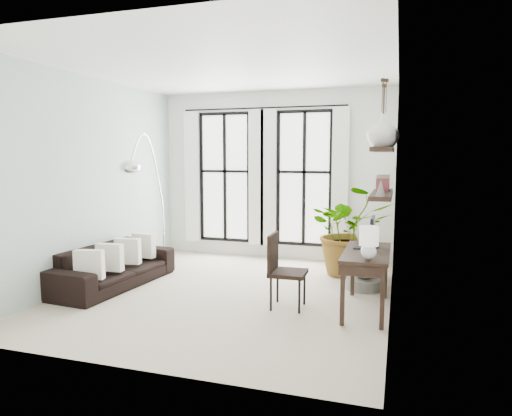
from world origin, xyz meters
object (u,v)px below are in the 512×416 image
at_px(sofa, 114,266).
at_px(arc_lamp, 147,165).
at_px(desk_chair, 281,266).
at_px(plant, 350,230).
at_px(buddha, 365,262).
at_px(desk, 366,256).

relative_size(sofa, arc_lamp, 0.90).
height_order(sofa, arc_lamp, arc_lamp).
xyz_separation_m(sofa, desk_chair, (2.68, -0.20, 0.24)).
bearing_deg(plant, desk_chair, -108.98).
height_order(arc_lamp, buddha, arc_lamp).
xyz_separation_m(plant, arc_lamp, (-3.26, -0.89, 1.08)).
bearing_deg(arc_lamp, sofa, -96.57).
height_order(desk_chair, arc_lamp, arc_lamp).
bearing_deg(buddha, desk, -85.36).
bearing_deg(sofa, desk, -86.36).
bearing_deg(buddha, desk_chair, -130.09).
xyz_separation_m(desk, buddha, (-0.08, 1.04, -0.32)).
bearing_deg(desk_chair, arc_lamp, 155.94).
bearing_deg(desk, plant, 101.87).
xyz_separation_m(sofa, arc_lamp, (0.10, 0.88, 1.52)).
bearing_deg(sofa, arc_lamp, -1.79).
bearing_deg(desk_chair, buddha, 48.51).
relative_size(desk, desk_chair, 1.36).
relative_size(sofa, desk_chair, 2.18).
distance_m(plant, buddha, 0.92).
distance_m(sofa, plant, 3.82).
bearing_deg(arc_lamp, desk, -14.73).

